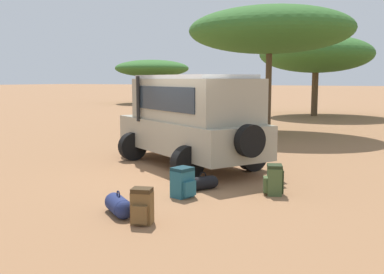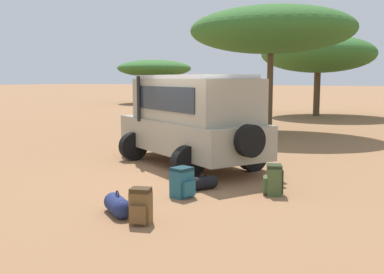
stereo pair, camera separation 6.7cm
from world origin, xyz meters
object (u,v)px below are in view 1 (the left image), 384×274
duffel_bag_low_black_case (203,183)px  acacia_tree_far_left (152,68)px  backpack_cluster_center (274,180)px  safari_vehicle (191,118)px  acacia_tree_centre_back (270,31)px  backpack_near_rear_wheel (142,207)px  duffel_bag_soft_canvas (119,205)px  backpack_beside_front_wheel (183,183)px  acacia_tree_left_mid (316,54)px

duffel_bag_low_black_case → acacia_tree_far_left: 35.38m
backpack_cluster_center → safari_vehicle: bearing=147.6°
acacia_tree_far_left → acacia_tree_centre_back: 25.75m
backpack_near_rear_wheel → duffel_bag_low_black_case: bearing=94.3°
backpack_cluster_center → acacia_tree_centre_back: acacia_tree_centre_back is taller
duffel_bag_low_black_case → duffel_bag_soft_canvas: duffel_bag_soft_canvas is taller
safari_vehicle → duffel_bag_low_black_case: safari_vehicle is taller
duffel_bag_low_black_case → duffel_bag_soft_canvas: 2.33m
acacia_tree_centre_back → backpack_beside_front_wheel: bearing=-79.1°
backpack_near_rear_wheel → duffel_bag_low_black_case: backpack_near_rear_wheel is taller
backpack_near_rear_wheel → duffel_bag_soft_canvas: backpack_near_rear_wheel is taller
acacia_tree_far_left → backpack_near_rear_wheel: bearing=-56.6°
backpack_beside_front_wheel → backpack_cluster_center: bearing=34.6°
safari_vehicle → acacia_tree_far_left: acacia_tree_far_left is taller
acacia_tree_far_left → backpack_beside_front_wheel: bearing=-55.3°
safari_vehicle → acacia_tree_centre_back: size_ratio=0.75×
backpack_beside_front_wheel → duffel_bag_soft_canvas: bearing=-104.1°
safari_vehicle → backpack_near_rear_wheel: (1.69, -4.70, -1.01)m
backpack_cluster_center → acacia_tree_left_mid: acacia_tree_left_mid is taller
duffel_bag_low_black_case → acacia_tree_far_left: acacia_tree_far_left is taller
backpack_beside_front_wheel → backpack_cluster_center: size_ratio=0.97×
safari_vehicle → backpack_near_rear_wheel: bearing=-70.2°
acacia_tree_far_left → acacia_tree_left_mid: 19.48m
safari_vehicle → backpack_beside_front_wheel: safari_vehicle is taller
safari_vehicle → acacia_tree_left_mid: 18.74m
safari_vehicle → backpack_cluster_center: size_ratio=8.59×
backpack_cluster_center → duffel_bag_low_black_case: 1.50m
duffel_bag_soft_canvas → backpack_cluster_center: bearing=53.7°
acacia_tree_left_mid → duffel_bag_soft_canvas: bearing=-84.5°
safari_vehicle → backpack_near_rear_wheel: 5.09m
acacia_tree_centre_back → duffel_bag_low_black_case: bearing=-78.0°
safari_vehicle → duffel_bag_soft_canvas: 4.74m
backpack_near_rear_wheel → duffel_bag_soft_canvas: 0.69m
backpack_near_rear_wheel → duffel_bag_low_black_case: (-0.19, 2.50, -0.14)m
safari_vehicle → acacia_tree_left_mid: (-1.17, 18.52, 2.59)m
backpack_beside_front_wheel → acacia_tree_far_left: size_ratio=0.08×
safari_vehicle → backpack_beside_front_wheel: (1.43, -2.93, -1.00)m
backpack_cluster_center → acacia_tree_left_mid: bearing=101.4°
backpack_cluster_center → acacia_tree_far_left: (-21.88, 28.39, 3.07)m
duffel_bag_soft_canvas → acacia_tree_left_mid: 23.40m
backpack_cluster_center → duffel_bag_low_black_case: backpack_cluster_center is taller
duffel_bag_soft_canvas → acacia_tree_far_left: acacia_tree_far_left is taller
backpack_beside_front_wheel → acacia_tree_far_left: (-20.36, 29.44, 3.08)m
safari_vehicle → backpack_near_rear_wheel: size_ratio=8.99×
backpack_beside_front_wheel → backpack_cluster_center: backpack_cluster_center is taller
safari_vehicle → acacia_tree_far_left: bearing=125.5°
backpack_near_rear_wheel → acacia_tree_far_left: (-20.61, 31.21, 3.09)m
backpack_near_rear_wheel → acacia_tree_centre_back: bearing=100.5°
backpack_beside_front_wheel → duffel_bag_soft_canvas: (-0.39, -1.55, -0.13)m
acacia_tree_left_mid → acacia_tree_centre_back: 10.23m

